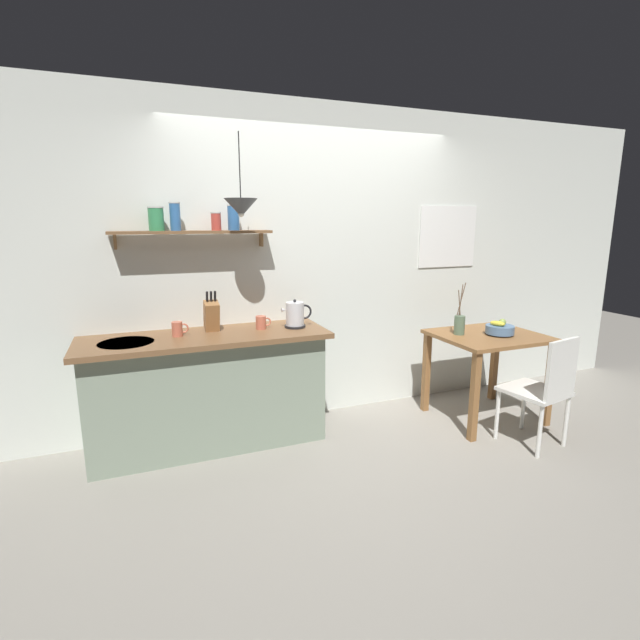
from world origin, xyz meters
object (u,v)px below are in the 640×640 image
object	(u,v)px
twig_vase	(459,324)
coffee_mug_spare	(261,322)
dining_table	(488,349)
dining_chair_near	(544,387)
fruit_bowl	(500,329)
electric_kettle	(295,315)
knife_block	(212,315)
pendant_lamp	(241,208)
coffee_mug_by_sink	(178,329)

from	to	relation	value
twig_vase	coffee_mug_spare	distance (m)	1.70
dining_table	dining_chair_near	xyz separation A→B (m)	(0.03, -0.60, -0.15)
fruit_bowl	electric_kettle	bearing A→B (deg)	166.78
knife_block	pendant_lamp	size ratio (longest dim) A/B	0.55
dining_chair_near	electric_kettle	world-z (taller)	electric_kettle
dining_table	fruit_bowl	distance (m)	0.20
dining_chair_near	coffee_mug_by_sink	size ratio (longest dim) A/B	7.29
fruit_bowl	coffee_mug_by_sink	size ratio (longest dim) A/B	1.95
twig_vase	fruit_bowl	bearing A→B (deg)	-24.66
coffee_mug_spare	coffee_mug_by_sink	bearing A→B (deg)	-179.80
electric_kettle	pendant_lamp	xyz separation A→B (m)	(-0.43, -0.11, 0.83)
dining_table	knife_block	size ratio (longest dim) A/B	2.81
twig_vase	coffee_mug_spare	bearing A→B (deg)	169.75
coffee_mug_spare	dining_chair_near	bearing A→B (deg)	-27.07
dining_chair_near	coffee_mug_by_sink	bearing A→B (deg)	158.95
dining_chair_near	pendant_lamp	world-z (taller)	pendant_lamp
dining_table	electric_kettle	bearing A→B (deg)	167.95
fruit_bowl	electric_kettle	distance (m)	1.77
coffee_mug_by_sink	coffee_mug_spare	bearing A→B (deg)	0.20
coffee_mug_spare	electric_kettle	bearing A→B (deg)	-9.02
electric_kettle	coffee_mug_spare	size ratio (longest dim) A/B	2.05
pendant_lamp	dining_table	bearing A→B (deg)	-6.52
knife_block	electric_kettle	bearing A→B (deg)	-9.92
knife_block	coffee_mug_by_sink	bearing A→B (deg)	-164.61
fruit_bowl	pendant_lamp	size ratio (longest dim) A/B	0.41
fruit_bowl	knife_block	xyz separation A→B (m)	(-2.36, 0.52, 0.20)
dining_chair_near	knife_block	world-z (taller)	knife_block
electric_kettle	coffee_mug_spare	distance (m)	0.28
fruit_bowl	coffee_mug_spare	distance (m)	2.04
twig_vase	knife_block	world-z (taller)	twig_vase
coffee_mug_spare	pendant_lamp	world-z (taller)	pendant_lamp
knife_block	coffee_mug_by_sink	distance (m)	0.28
dining_chair_near	fruit_bowl	xyz separation A→B (m)	(0.04, 0.55, 0.33)
dining_table	pendant_lamp	size ratio (longest dim) A/B	1.55
twig_vase	pendant_lamp	bearing A→B (deg)	175.46
fruit_bowl	coffee_mug_by_sink	world-z (taller)	coffee_mug_by_sink
coffee_mug_spare	knife_block	bearing A→B (deg)	169.44
electric_kettle	knife_block	size ratio (longest dim) A/B	0.80
electric_kettle	dining_table	bearing A→B (deg)	-12.05
knife_block	coffee_mug_spare	bearing A→B (deg)	-10.56
twig_vase	coffee_mug_spare	world-z (taller)	twig_vase
fruit_bowl	twig_vase	xyz separation A→B (m)	(-0.31, 0.14, 0.04)
twig_vase	electric_kettle	bearing A→B (deg)	169.51
dining_table	knife_block	xyz separation A→B (m)	(-2.29, 0.46, 0.38)
fruit_bowl	twig_vase	world-z (taller)	twig_vase
fruit_bowl	coffee_mug_spare	world-z (taller)	coffee_mug_spare
dining_table	coffee_mug_spare	world-z (taller)	coffee_mug_spare
knife_block	coffee_mug_spare	world-z (taller)	knife_block
dining_chair_near	pendant_lamp	xyz separation A→B (m)	(-2.12, 0.84, 1.34)
electric_kettle	coffee_mug_by_sink	world-z (taller)	electric_kettle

